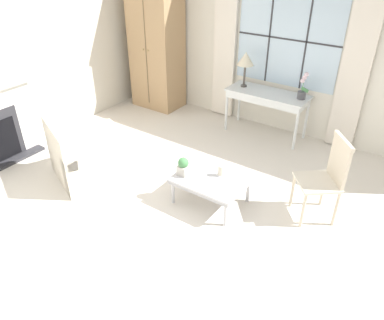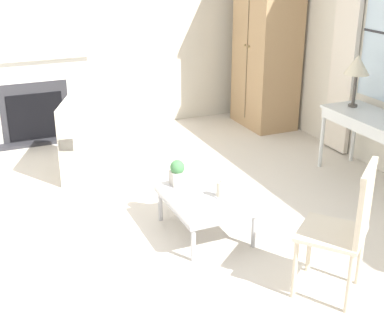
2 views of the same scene
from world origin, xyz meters
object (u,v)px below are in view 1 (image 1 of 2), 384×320
object	(u,v)px
potted_orchid	(303,89)
coffee_table	(211,181)
console_table	(267,97)
side_chair_wooden	(327,174)
pillar_candle	(221,171)
table_lamp	(246,59)
armoire	(157,44)
potted_plant_small	(183,166)
armchair_upholstered	(90,158)

from	to	relation	value
potted_orchid	coffee_table	bearing A→B (deg)	-97.27
console_table	side_chair_wooden	size ratio (longest dim) A/B	1.26
pillar_candle	potted_orchid	bearing A→B (deg)	84.29
table_lamp	pillar_candle	world-z (taller)	table_lamp
armoire	potted_orchid	world-z (taller)	armoire
potted_plant_small	potted_orchid	bearing A→B (deg)	75.33
armoire	console_table	distance (m)	2.28
armoire	console_table	size ratio (longest dim) A/B	1.79
console_table	pillar_candle	bearing A→B (deg)	-80.67
armchair_upholstered	potted_plant_small	world-z (taller)	armchair_upholstered
console_table	armchair_upholstered	world-z (taller)	armchair_upholstered
table_lamp	armchair_upholstered	size ratio (longest dim) A/B	0.46
console_table	potted_orchid	size ratio (longest dim) A/B	3.11
potted_orchid	console_table	bearing A→B (deg)	-175.06
potted_orchid	coffee_table	xyz separation A→B (m)	(-0.27, -2.13, -0.56)
coffee_table	potted_plant_small	distance (m)	0.38
table_lamp	potted_orchid	distance (m)	1.01
console_table	potted_plant_small	world-z (taller)	console_table
coffee_table	pillar_candle	distance (m)	0.17
side_chair_wooden	coffee_table	xyz separation A→B (m)	(-1.20, -0.52, -0.26)
side_chair_wooden	potted_plant_small	size ratio (longest dim) A/B	4.37
side_chair_wooden	console_table	bearing A→B (deg)	133.07
armchair_upholstered	side_chair_wooden	size ratio (longest dim) A/B	1.19
table_lamp	potted_plant_small	xyz separation A→B (m)	(0.38, -2.22, -0.70)
armoire	pillar_candle	bearing A→B (deg)	-37.42
table_lamp	potted_orchid	world-z (taller)	table_lamp
armoire	potted_orchid	distance (m)	2.76
potted_orchid	side_chair_wooden	size ratio (longest dim) A/B	0.41
table_lamp	coffee_table	xyz separation A→B (m)	(0.70, -2.10, -0.86)
potted_plant_small	armoire	bearing A→B (deg)	134.62
table_lamp	potted_plant_small	bearing A→B (deg)	-80.37
armchair_upholstered	pillar_candle	xyz separation A→B (m)	(1.76, 0.52, 0.15)
console_table	armchair_upholstered	bearing A→B (deg)	-119.99
armoire	coffee_table	size ratio (longest dim) A/B	2.73
side_chair_wooden	armoire	bearing A→B (deg)	157.34
armchair_upholstered	potted_plant_small	size ratio (longest dim) A/B	5.18
potted_orchid	armchair_upholstered	bearing A→B (deg)	-127.73
side_chair_wooden	potted_plant_small	xyz separation A→B (m)	(-1.52, -0.65, -0.10)
console_table	side_chair_wooden	xyz separation A→B (m)	(1.46, -1.56, -0.06)
armoire	armchair_upholstered	bearing A→B (deg)	-72.44
console_table	pillar_candle	distance (m)	2.01
coffee_table	potted_plant_small	xyz separation A→B (m)	(-0.32, -0.13, 0.16)
console_table	armchair_upholstered	distance (m)	2.90
armoire	coffee_table	bearing A→B (deg)	-39.74
potted_orchid	side_chair_wooden	world-z (taller)	potted_orchid
side_chair_wooden	table_lamp	bearing A→B (deg)	140.33
armchair_upholstered	console_table	bearing A→B (deg)	60.01
potted_plant_small	pillar_candle	size ratio (longest dim) A/B	1.53
console_table	potted_plant_small	bearing A→B (deg)	-91.68
table_lamp	coffee_table	distance (m)	2.37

